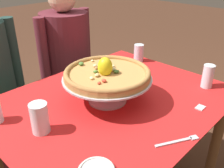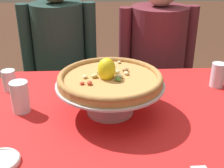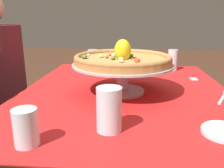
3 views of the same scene
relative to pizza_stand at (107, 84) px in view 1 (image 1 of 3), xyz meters
The scene contains 9 objects.
dining_table 0.20m from the pizza_stand, 23.61° to the right, with size 1.18×0.94×0.72m.
pizza_stand is the anchor object (origin of this frame).
pizza 0.06m from the pizza_stand, 147.96° to the left, with size 0.42×0.42×0.11m.
water_glass_side_left 0.37m from the pizza_stand, behind, with size 0.07×0.07×0.13m.
water_glass_front_right 0.57m from the pizza_stand, 31.06° to the right, with size 0.06×0.06×0.13m.
water_glass_back_right 0.58m from the pizza_stand, 22.69° to the left, with size 0.07×0.07×0.12m.
dinner_fork 0.44m from the pizza_stand, 93.75° to the right, with size 0.17×0.11×0.01m.
sugar_packet 0.47m from the pizza_stand, 55.31° to the right, with size 0.05×0.04×0.01m, color beige.
diner_right 0.92m from the pizza_stand, 66.58° to the left, with size 0.53×0.40×1.20m.
Camera 1 is at (-0.80, -0.76, 1.37)m, focal length 39.96 mm.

